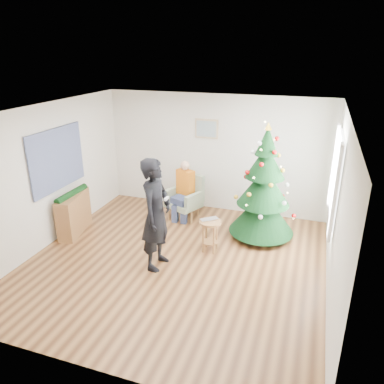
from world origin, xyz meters
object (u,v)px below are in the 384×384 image
(stool, at_px, (210,236))
(armchair, at_px, (186,202))
(standing_man, at_px, (156,214))
(console, at_px, (74,214))
(christmas_tree, at_px, (264,188))

(stool, bearing_deg, armchair, 126.45)
(stool, height_order, standing_man, standing_man)
(stool, height_order, console, console)
(christmas_tree, distance_m, console, 3.78)
(stool, xyz_separation_m, console, (-2.79, -0.15, 0.09))
(armchair, height_order, standing_man, standing_man)
(standing_man, bearing_deg, christmas_tree, -41.24)
(armchair, relative_size, standing_man, 0.50)
(christmas_tree, bearing_deg, stool, -132.74)
(standing_man, distance_m, console, 2.24)
(stool, distance_m, standing_man, 1.22)
(christmas_tree, distance_m, standing_man, 2.21)
(stool, distance_m, armchair, 1.54)
(christmas_tree, height_order, standing_man, christmas_tree)
(standing_man, bearing_deg, console, 75.32)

